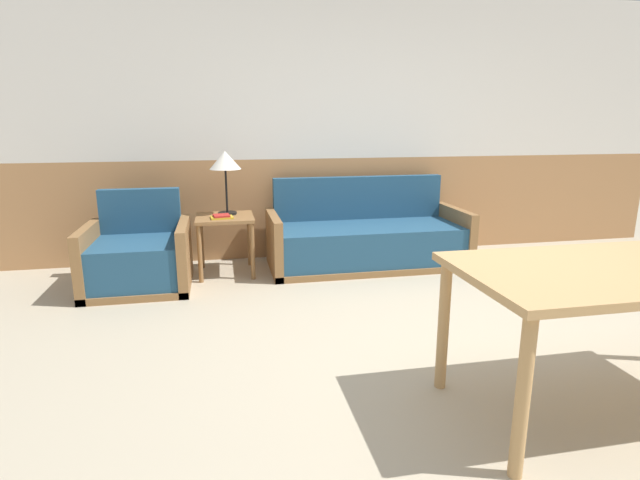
% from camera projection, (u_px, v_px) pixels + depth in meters
% --- Properties ---
extents(ground_plane, '(16.00, 16.00, 0.00)m').
position_uv_depth(ground_plane, '(467.00, 361.00, 3.04)').
color(ground_plane, '#B2A58C').
extents(wall_back, '(7.20, 0.06, 2.70)m').
position_uv_depth(wall_back, '(356.00, 127.00, 5.22)').
color(wall_back, '#AD7A4C').
rests_on(wall_back, ground_plane).
extents(couch, '(1.94, 0.82, 0.86)m').
position_uv_depth(couch, '(367.00, 240.00, 4.98)').
color(couch, olive).
rests_on(couch, ground_plane).
extents(armchair, '(0.87, 0.80, 0.82)m').
position_uv_depth(armchair, '(138.00, 259.00, 4.32)').
color(armchair, olive).
rests_on(armchair, ground_plane).
extents(side_table, '(0.53, 0.53, 0.56)m').
position_uv_depth(side_table, '(225.00, 226.00, 4.66)').
color(side_table, olive).
rests_on(side_table, ground_plane).
extents(table_lamp, '(0.29, 0.29, 0.59)m').
position_uv_depth(table_lamp, '(225.00, 163.00, 4.62)').
color(table_lamp, black).
rests_on(table_lamp, side_table).
extents(book_stack, '(0.21, 0.16, 0.03)m').
position_uv_depth(book_stack, '(222.00, 217.00, 4.54)').
color(book_stack, gold).
rests_on(book_stack, side_table).
extents(dining_table, '(1.65, 0.84, 0.76)m').
position_uv_depth(dining_table, '(628.00, 281.00, 2.39)').
color(dining_table, tan).
rests_on(dining_table, ground_plane).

